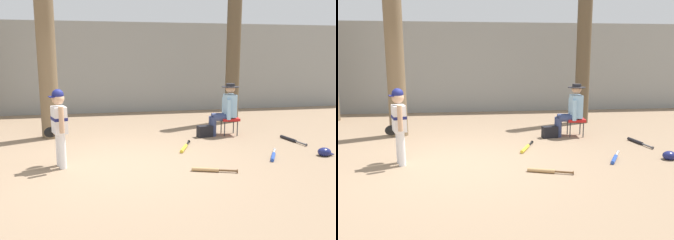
% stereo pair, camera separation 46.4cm
% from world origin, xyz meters
% --- Properties ---
extents(ground_plane, '(60.00, 60.00, 0.00)m').
position_xyz_m(ground_plane, '(0.00, 0.00, 0.00)').
color(ground_plane, '#897056').
extents(concrete_back_wall, '(18.00, 0.36, 2.86)m').
position_xyz_m(concrete_back_wall, '(0.00, 5.74, 1.43)').
color(concrete_back_wall, gray).
rests_on(concrete_back_wall, ground).
extents(tree_near_player, '(0.63, 0.63, 4.84)m').
position_xyz_m(tree_near_player, '(-1.42, 2.35, 2.10)').
color(tree_near_player, brown).
rests_on(tree_near_player, ground).
extents(tree_behind_spectator, '(0.62, 0.62, 4.49)m').
position_xyz_m(tree_behind_spectator, '(3.29, 3.41, 1.92)').
color(tree_behind_spectator, brown).
rests_on(tree_behind_spectator, ground).
extents(young_ballplayer, '(0.44, 0.56, 1.31)m').
position_xyz_m(young_ballplayer, '(-1.00, 0.13, 0.74)').
color(young_ballplayer, white).
rests_on(young_ballplayer, ground).
extents(folding_stool, '(0.43, 0.43, 0.41)m').
position_xyz_m(folding_stool, '(2.62, 1.82, 0.36)').
color(folding_stool, red).
rests_on(folding_stool, ground).
extents(seated_spectator, '(0.67, 0.54, 1.20)m').
position_xyz_m(seated_spectator, '(2.52, 1.83, 0.64)').
color(seated_spectator, navy).
rests_on(seated_spectator, ground).
extents(handbag_beside_stool, '(0.36, 0.23, 0.26)m').
position_xyz_m(handbag_beside_stool, '(2.00, 1.73, 0.13)').
color(handbag_beside_stool, black).
rests_on(handbag_beside_stool, ground).
extents(bat_black_composite, '(0.18, 0.82, 0.07)m').
position_xyz_m(bat_black_composite, '(3.72, 1.01, 0.03)').
color(bat_black_composite, black).
rests_on(bat_black_composite, ground).
extents(bat_blue_youth, '(0.44, 0.68, 0.07)m').
position_xyz_m(bat_blue_youth, '(2.74, -0.09, 0.03)').
color(bat_blue_youth, '#2347AD').
rests_on(bat_blue_youth, ground).
extents(bat_yellow_trainer, '(0.40, 0.77, 0.07)m').
position_xyz_m(bat_yellow_trainer, '(1.29, 0.79, 0.03)').
color(bat_yellow_trainer, yellow).
rests_on(bat_yellow_trainer, ground).
extents(bat_wood_tan, '(0.71, 0.30, 0.07)m').
position_xyz_m(bat_wood_tan, '(1.35, -0.60, 0.03)').
color(bat_wood_tan, tan).
rests_on(bat_wood_tan, ground).
extents(batting_helmet_navy, '(0.28, 0.22, 0.16)m').
position_xyz_m(batting_helmet_navy, '(3.73, -0.16, 0.07)').
color(batting_helmet_navy, navy).
rests_on(batting_helmet_navy, ground).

